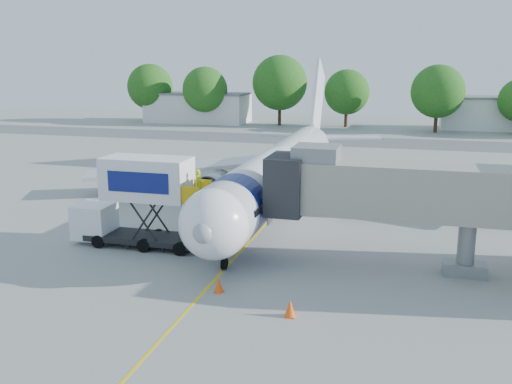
% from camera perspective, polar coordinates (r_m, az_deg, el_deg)
% --- Properties ---
extents(ground, '(160.00, 160.00, 0.00)m').
position_cam_1_polar(ground, '(39.97, 1.11, -3.05)').
color(ground, '#979795').
rests_on(ground, ground).
extents(guidance_line, '(0.15, 70.00, 0.01)m').
position_cam_1_polar(guidance_line, '(39.96, 1.11, -3.04)').
color(guidance_line, yellow).
rests_on(guidance_line, ground).
extents(taxiway_strip, '(120.00, 10.00, 0.01)m').
position_cam_1_polar(taxiway_strip, '(80.55, 8.45, 5.05)').
color(taxiway_strip, '#59595B').
rests_on(taxiway_strip, ground).
extents(aircraft, '(34.17, 37.73, 11.35)m').
position_cam_1_polar(aircraft, '(43.17, 2.46, 2.19)').
color(aircraft, white).
rests_on(aircraft, ground).
extents(jet_bridge, '(13.90, 3.20, 6.60)m').
position_cam_1_polar(jet_bridge, '(31.01, 12.38, 0.17)').
color(jet_bridge, gray).
rests_on(jet_bridge, ground).
extents(catering_hiloader, '(8.50, 2.44, 5.50)m').
position_cam_1_polar(catering_hiloader, '(35.03, -11.71, -0.98)').
color(catering_hiloader, black).
rests_on(catering_hiloader, ground).
extents(ground_tug, '(4.02, 2.49, 1.51)m').
position_cam_1_polar(ground_tug, '(21.04, -2.02, -16.33)').
color(ground_tug, silver).
rests_on(ground_tug, ground).
extents(safety_cone_a, '(0.50, 0.50, 0.80)m').
position_cam_1_polar(safety_cone_a, '(25.78, 3.43, -11.55)').
color(safety_cone_a, '#FF4F0D').
rests_on(safety_cone_a, ground).
extents(safety_cone_b, '(0.47, 0.47, 0.75)m').
position_cam_1_polar(safety_cone_b, '(28.31, -3.75, -9.28)').
color(safety_cone_b, '#FF4F0D').
rests_on(safety_cone_b, ground).
extents(outbuilding_left, '(18.40, 8.40, 5.30)m').
position_cam_1_polar(outbuilding_left, '(104.49, -5.83, 8.42)').
color(outbuilding_left, silver).
rests_on(outbuilding_left, ground).
extents(outbuilding_right, '(16.40, 7.40, 5.30)m').
position_cam_1_polar(outbuilding_right, '(100.40, 22.60, 7.30)').
color(outbuilding_right, silver).
rests_on(outbuilding_right, ground).
extents(tree_a, '(8.13, 8.13, 10.37)m').
position_cam_1_polar(tree_a, '(106.19, -10.55, 10.31)').
color(tree_a, '#382314').
rests_on(tree_a, ground).
extents(tree_b, '(7.79, 7.79, 9.93)m').
position_cam_1_polar(tree_b, '(100.10, -5.13, 10.16)').
color(tree_b, '#382314').
rests_on(tree_b, ground).
extents(tree_c, '(9.33, 9.33, 11.89)m').
position_cam_1_polar(tree_c, '(98.78, 2.40, 10.86)').
color(tree_c, '#382314').
rests_on(tree_c, ground).
extents(tree_d, '(7.48, 7.48, 9.54)m').
position_cam_1_polar(tree_d, '(97.51, 9.07, 9.84)').
color(tree_d, '#382314').
rests_on(tree_d, ground).
extents(tree_e, '(8.16, 8.16, 10.40)m').
position_cam_1_polar(tree_e, '(93.11, 17.73, 9.56)').
color(tree_e, '#382314').
rests_on(tree_e, ground).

